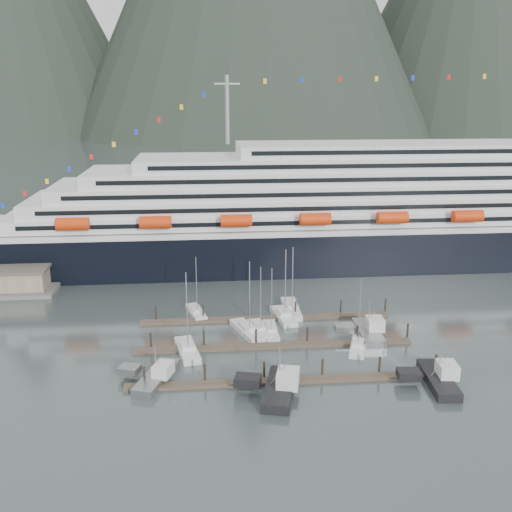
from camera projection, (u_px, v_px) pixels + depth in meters
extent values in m
plane|color=#4B5957|center=(306.00, 353.00, 100.64)|extent=(1600.00, 1600.00, 0.00)
cube|color=black|center=(364.00, 246.00, 154.66)|extent=(210.00, 28.00, 12.00)
cube|color=silver|center=(365.00, 221.00, 152.94)|extent=(205.80, 27.44, 1.50)
cube|color=silver|center=(385.00, 211.00, 152.71)|extent=(185.00, 26.00, 3.20)
cube|color=black|center=(402.00, 221.00, 140.14)|extent=(175.75, 0.20, 1.00)
cube|color=silver|center=(393.00, 198.00, 152.04)|extent=(180.00, 25.00, 3.20)
cube|color=black|center=(410.00, 207.00, 139.96)|extent=(171.00, 0.20, 1.00)
cube|color=silver|center=(402.00, 186.00, 151.38)|extent=(172.00, 24.00, 3.20)
cube|color=black|center=(419.00, 193.00, 139.77)|extent=(163.40, 0.20, 1.00)
cube|color=silver|center=(410.00, 173.00, 150.71)|extent=(160.00, 23.00, 3.20)
cube|color=black|center=(427.00, 179.00, 139.59)|extent=(152.00, 0.20, 1.00)
cube|color=silver|center=(419.00, 161.00, 150.08)|extent=(140.00, 22.00, 3.00)
cube|color=black|center=(436.00, 165.00, 139.43)|extent=(133.00, 0.20, 1.00)
cube|color=silver|center=(428.00, 148.00, 149.46)|extent=(95.00, 20.00, 3.00)
cube|color=black|center=(444.00, 152.00, 139.78)|extent=(90.25, 0.20, 1.00)
cylinder|color=gray|center=(227.00, 110.00, 142.36)|extent=(1.00, 1.00, 16.00)
cylinder|color=red|center=(73.00, 224.00, 131.06)|extent=(7.00, 2.80, 2.80)
cylinder|color=red|center=(155.00, 222.00, 132.71)|extent=(7.00, 2.80, 2.80)
cylinder|color=red|center=(236.00, 221.00, 134.36)|extent=(7.00, 2.80, 2.80)
cylinder|color=red|center=(315.00, 219.00, 136.01)|extent=(7.00, 2.80, 2.80)
cylinder|color=red|center=(392.00, 218.00, 137.67)|extent=(7.00, 2.80, 2.80)
cylinder|color=red|center=(468.00, 216.00, 139.32)|extent=(7.00, 2.80, 2.80)
cube|color=#3F3428|center=(285.00, 381.00, 90.52)|extent=(48.00, 2.00, 0.50)
cylinder|color=black|center=(144.00, 377.00, 89.34)|extent=(0.36, 0.36, 3.20)
cylinder|color=black|center=(205.00, 374.00, 90.17)|extent=(0.36, 0.36, 3.20)
cylinder|color=black|center=(264.00, 371.00, 90.99)|extent=(0.36, 0.36, 3.20)
cylinder|color=black|center=(322.00, 369.00, 91.82)|extent=(0.36, 0.36, 3.20)
cylinder|color=black|center=(379.00, 366.00, 92.64)|extent=(0.36, 0.36, 3.20)
cylinder|color=black|center=(436.00, 364.00, 93.47)|extent=(0.36, 0.36, 3.20)
cube|color=#3F3428|center=(274.00, 346.00, 102.99)|extent=(48.00, 2.00, 0.50)
cylinder|color=black|center=(151.00, 342.00, 101.82)|extent=(0.36, 0.36, 3.20)
cylinder|color=black|center=(204.00, 340.00, 102.64)|extent=(0.36, 0.36, 3.20)
cylinder|color=black|center=(256.00, 338.00, 103.47)|extent=(0.36, 0.36, 3.20)
cylinder|color=black|center=(307.00, 336.00, 104.30)|extent=(0.36, 0.36, 3.20)
cylinder|color=black|center=(358.00, 334.00, 105.12)|extent=(0.36, 0.36, 3.20)
cylinder|color=black|center=(408.00, 332.00, 105.95)|extent=(0.36, 0.36, 3.20)
cube|color=#3F3428|center=(266.00, 318.00, 115.47)|extent=(48.00, 2.00, 0.50)
cylinder|color=black|center=(156.00, 314.00, 114.30)|extent=(0.36, 0.36, 3.20)
cylinder|color=black|center=(203.00, 313.00, 115.12)|extent=(0.36, 0.36, 3.20)
cylinder|color=black|center=(250.00, 311.00, 115.95)|extent=(0.36, 0.36, 3.20)
cylinder|color=black|center=(295.00, 310.00, 116.77)|extent=(0.36, 0.36, 3.20)
cylinder|color=black|center=(341.00, 308.00, 117.60)|extent=(0.36, 0.36, 3.20)
cylinder|color=black|center=(385.00, 307.00, 118.43)|extent=(0.36, 0.36, 3.20)
cube|color=silver|center=(187.00, 352.00, 100.68)|extent=(4.74, 10.49, 1.58)
cube|color=silver|center=(187.00, 346.00, 100.40)|extent=(2.86, 3.90, 0.90)
cylinder|color=gray|center=(187.00, 312.00, 97.75)|extent=(0.18, 0.18, 13.50)
cube|color=silver|center=(247.00, 332.00, 108.84)|extent=(6.08, 11.18, 1.52)
cube|color=silver|center=(247.00, 327.00, 108.58)|extent=(3.25, 4.28, 0.87)
cylinder|color=gray|center=(250.00, 297.00, 105.98)|extent=(0.17, 0.17, 12.91)
cube|color=silver|center=(259.00, 331.00, 109.29)|extent=(3.79, 9.61, 1.38)
cube|color=silver|center=(259.00, 327.00, 109.06)|extent=(2.39, 3.51, 0.79)
cylinder|color=gray|center=(261.00, 299.00, 106.67)|extent=(0.16, 0.16, 11.90)
cube|color=silver|center=(271.00, 332.00, 108.86)|extent=(2.43, 9.66, 1.23)
cube|color=silver|center=(271.00, 328.00, 108.66)|extent=(1.80, 3.40, 0.70)
cylinder|color=gray|center=(272.00, 300.00, 106.22)|extent=(0.14, 0.14, 11.87)
cube|color=silver|center=(196.00, 313.00, 118.09)|extent=(4.44, 9.36, 1.27)
cube|color=silver|center=(196.00, 309.00, 117.88)|extent=(2.51, 3.51, 0.73)
cylinder|color=gray|center=(197.00, 285.00, 115.62)|extent=(0.15, 0.15, 11.24)
cube|color=silver|center=(283.00, 317.00, 115.90)|extent=(4.32, 10.16, 1.53)
cube|color=silver|center=(284.00, 313.00, 115.63)|extent=(2.69, 3.74, 0.87)
cylinder|color=gray|center=(285.00, 283.00, 113.04)|extent=(0.17, 0.17, 13.17)
cube|color=silver|center=(291.00, 310.00, 119.83)|extent=(3.11, 11.77, 1.56)
cube|color=silver|center=(291.00, 305.00, 119.55)|extent=(2.30, 4.14, 0.89)
cylinder|color=gray|center=(293.00, 278.00, 116.84)|extent=(0.18, 0.18, 12.55)
cube|color=silver|center=(358.00, 348.00, 102.17)|extent=(5.06, 8.90, 1.33)
cube|color=silver|center=(358.00, 343.00, 101.95)|extent=(2.76, 3.44, 0.76)
cylinder|color=gray|center=(360.00, 313.00, 99.61)|extent=(0.15, 0.15, 12.01)
cube|color=gray|center=(156.00, 379.00, 90.88)|extent=(6.78, 11.92, 1.77)
cube|color=gray|center=(130.00, 369.00, 91.60)|extent=(3.67, 3.38, 1.06)
cube|color=silver|center=(163.00, 370.00, 90.17)|extent=(3.47, 4.08, 1.95)
cube|color=black|center=(163.00, 365.00, 89.99)|extent=(3.23, 3.80, 0.44)
cylinder|color=gray|center=(156.00, 360.00, 90.04)|extent=(0.14, 0.14, 4.43)
cube|color=black|center=(279.00, 392.00, 87.05)|extent=(6.85, 12.86, 2.23)
cube|color=black|center=(248.00, 380.00, 87.34)|extent=(4.33, 3.53, 1.34)
cube|color=silver|center=(288.00, 378.00, 86.29)|extent=(3.91, 4.32, 2.45)
cube|color=black|center=(288.00, 373.00, 86.06)|extent=(3.64, 4.03, 0.56)
cylinder|color=gray|center=(280.00, 366.00, 85.96)|extent=(0.18, 0.18, 5.57)
cube|color=black|center=(438.00, 382.00, 90.05)|extent=(4.67, 12.20, 1.99)
cube|color=black|center=(409.00, 374.00, 89.71)|extent=(3.61, 2.93, 1.19)
cube|color=silver|center=(447.00, 370.00, 89.54)|extent=(3.10, 3.82, 2.19)
cube|color=black|center=(448.00, 365.00, 89.33)|extent=(2.88, 3.56, 0.50)
cylinder|color=gray|center=(440.00, 359.00, 89.09)|extent=(0.16, 0.16, 4.97)
cube|color=gray|center=(368.00, 334.00, 107.59)|extent=(4.20, 11.52, 2.07)
cube|color=gray|center=(345.00, 328.00, 107.02)|extent=(3.62, 2.65, 1.24)
cube|color=silver|center=(375.00, 324.00, 107.11)|extent=(3.04, 3.53, 2.27)
cube|color=black|center=(375.00, 319.00, 106.89)|extent=(2.82, 3.29, 0.52)
cylinder|color=gray|center=(369.00, 315.00, 106.58)|extent=(0.17, 0.17, 5.17)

